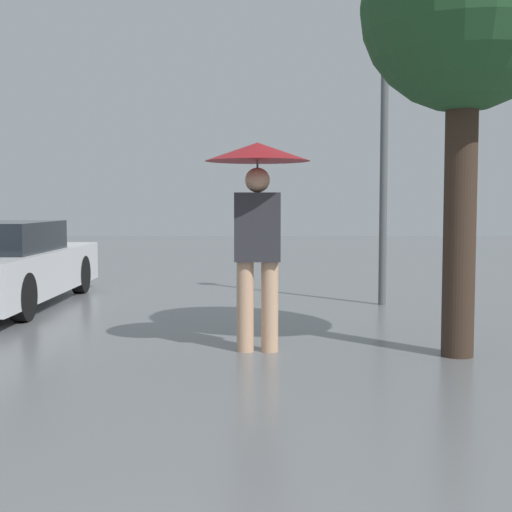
# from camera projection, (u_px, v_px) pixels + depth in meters

# --- Properties ---
(pedestrian) EXTENTS (0.99, 0.99, 1.98)m
(pedestrian) POSITION_uv_depth(u_px,v_px,m) (257.00, 195.00, 6.69)
(pedestrian) COLOR tan
(pedestrian) RESTS_ON ground_plane
(parked_car_farthest) EXTENTS (1.63, 4.39, 1.16)m
(parked_car_farthest) POSITION_uv_depth(u_px,v_px,m) (2.00, 266.00, 9.80)
(parked_car_farthest) COLOR silver
(parked_car_farthest) RESTS_ON ground_plane
(tree) EXTENTS (1.86, 1.86, 4.10)m
(tree) POSITION_uv_depth(u_px,v_px,m) (464.00, 14.00, 6.37)
(tree) COLOR #38281E
(tree) RESTS_ON ground_plane
(street_lamp) EXTENTS (0.32, 0.32, 4.13)m
(street_lamp) POSITION_uv_depth(u_px,v_px,m) (385.00, 102.00, 9.73)
(street_lamp) COLOR #515456
(street_lamp) RESTS_ON ground_plane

